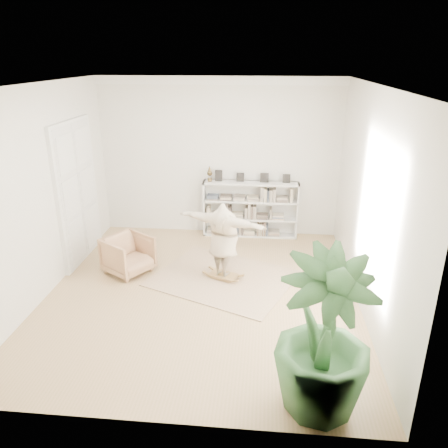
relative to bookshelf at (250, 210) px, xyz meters
name	(u,v)px	position (x,y,z in m)	size (l,w,h in m)	color
floor	(202,293)	(-0.74, -2.82, -0.64)	(6.00, 6.00, 0.00)	#9E8051
room_shell	(219,80)	(-0.74, 0.12, 2.87)	(6.00, 6.00, 6.00)	silver
doors	(78,193)	(-3.45, -1.52, 0.76)	(0.09, 1.78, 2.92)	white
bookshelf	(250,210)	(0.00, 0.00, 0.00)	(2.20, 0.35, 1.64)	silver
armchair	(128,255)	(-2.29, -2.13, -0.26)	(0.80, 0.82, 0.75)	tan
rug	(223,278)	(-0.41, -2.24, -0.63)	(2.50, 2.00, 0.02)	tan
rocker_board	(223,275)	(-0.41, -2.24, -0.57)	(0.61, 0.50, 0.11)	olive
person	(223,238)	(-0.41, -2.24, 0.22)	(1.78, 0.48, 1.45)	tan
houseplant	(324,336)	(1.05, -5.37, 0.39)	(1.14, 1.14, 2.04)	#2C562B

